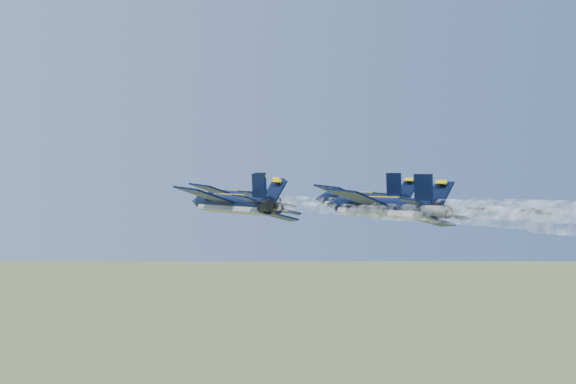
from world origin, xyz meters
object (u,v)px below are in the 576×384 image
jet_slot (383,207)px  jet_lead (238,198)px  jet_left (232,204)px  jet_right (361,201)px

jet_slot → jet_lead: bearing=89.3°
jet_lead → jet_slot: bearing=-90.7°
jet_left → jet_right: (16.31, -0.76, 0.00)m
jet_left → jet_slot: (7.68, -14.82, 0.00)m
jet_right → jet_lead: bearing=118.7°
jet_lead → jet_right: bearing=-61.3°
jet_lead → jet_left: size_ratio=1.00×
jet_slot → jet_left: bearing=119.0°
jet_left → jet_right: 16.33m
jet_left → jet_right: size_ratio=1.00×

